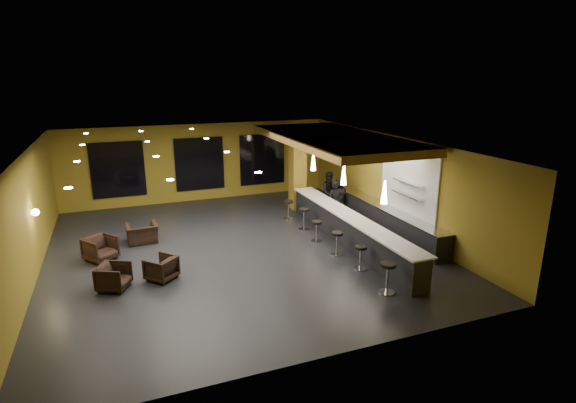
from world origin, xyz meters
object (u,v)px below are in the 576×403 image
object	(u,v)px
pendant_1	(344,175)
bar_stool_4	(304,216)
armchair_a	(114,277)
bar_counter	(349,230)
prep_counter	(390,221)
column	(298,169)
staff_c	(339,196)
staff_a	(336,202)
bar_stool_3	(317,228)
armchair_c	(100,248)
bar_stool_0	(388,274)
pendant_0	(384,192)
armchair_d	(142,233)
staff_b	(330,192)
bar_stool_2	(337,240)
armchair_b	(161,268)
bar_stool_5	(289,207)
pendant_2	(313,162)
bar_stool_1	(361,254)

from	to	relation	value
pendant_1	bar_stool_4	xyz separation A→B (m)	(-0.83, 1.43, -1.82)
armchair_a	bar_stool_4	distance (m)	7.21
bar_counter	prep_counter	size ratio (longest dim) A/B	1.33
column	staff_c	size ratio (longest dim) A/B	2.29
column	bar_stool_4	bearing A→B (deg)	-107.32
staff_a	bar_stool_3	bearing A→B (deg)	-122.67
bar_counter	prep_counter	bearing A→B (deg)	14.04
armchair_c	bar_stool_0	bearing A→B (deg)	-72.34
pendant_0	staff_a	distance (m)	4.59
staff_a	armchair_d	size ratio (longest dim) A/B	1.60
staff_b	bar_stool_2	bearing A→B (deg)	-110.44
armchair_a	bar_stool_2	distance (m)	6.77
bar_counter	armchair_b	distance (m)	6.33
column	armchair_b	xyz separation A→B (m)	(-6.31, -5.09, -1.40)
armchair_c	bar_stool_2	xyz separation A→B (m)	(7.12, -2.33, 0.11)
prep_counter	bar_stool_5	world-z (taller)	prep_counter
staff_a	bar_stool_2	distance (m)	3.33
pendant_2	staff_c	bearing A→B (deg)	9.68
pendant_2	bar_stool_4	world-z (taller)	pendant_2
prep_counter	bar_stool_5	xyz separation A→B (m)	(-2.92, 2.81, 0.06)
bar_counter	pendant_0	bearing A→B (deg)	-90.00
armchair_d	bar_stool_5	bearing A→B (deg)	-177.30
pendant_1	bar_stool_1	distance (m)	3.16
pendant_2	bar_stool_4	bearing A→B (deg)	-127.83
column	pendant_2	world-z (taller)	column
staff_a	bar_stool_4	bearing A→B (deg)	-155.72
bar_stool_5	column	bearing A→B (deg)	54.52
bar_stool_3	bar_stool_4	world-z (taller)	bar_stool_4
staff_b	staff_c	distance (m)	0.44
armchair_c	staff_b	bearing A→B (deg)	-24.48
bar_counter	bar_stool_5	distance (m)	3.44
staff_a	bar_counter	bearing A→B (deg)	-95.03
armchair_d	bar_stool_5	xyz separation A→B (m)	(5.69, 0.57, 0.16)
staff_a	bar_stool_4	xyz separation A→B (m)	(-1.49, -0.35, -0.30)
staff_c	armchair_a	world-z (taller)	staff_c
bar_stool_1	bar_stool_5	bearing A→B (deg)	92.70
column	armchair_d	world-z (taller)	column
pendant_1	staff_b	bearing A→B (deg)	71.19
armchair_b	armchair_d	distance (m)	3.25
prep_counter	armchair_c	bearing A→B (deg)	173.50
prep_counter	armchair_a	world-z (taller)	prep_counter
column	bar_counter	bearing A→B (deg)	-90.00
pendant_2	bar_stool_1	bearing A→B (deg)	-97.68
armchair_c	bar_stool_4	world-z (taller)	bar_stool_4
column	bar_stool_3	distance (m)	4.27
bar_counter	armchair_c	size ratio (longest dim) A/B	9.39
bar_counter	column	xyz separation A→B (m)	(0.00, 4.60, 1.25)
armchair_b	bar_stool_5	xyz separation A→B (m)	(5.39, 3.80, 0.15)
pendant_2	column	bearing A→B (deg)	90.00
pendant_2	staff_c	distance (m)	2.08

